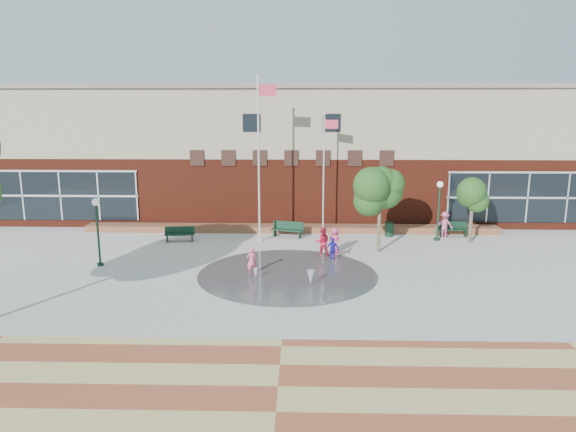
{
  "coord_description": "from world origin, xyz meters",
  "views": [
    {
      "loc": [
        0.61,
        -20.02,
        7.57
      ],
      "look_at": [
        0.0,
        4.0,
        2.6
      ],
      "focal_mm": 32.0,
      "sensor_mm": 36.0,
      "label": 1
    }
  ],
  "objects_px": {
    "bench_left": "(180,237)",
    "trash_can": "(389,229)",
    "flagpole_left": "(260,152)",
    "flagpole_right": "(324,168)",
    "child_splash": "(252,261)"
  },
  "relations": [
    {
      "from": "trash_can",
      "to": "child_splash",
      "type": "distance_m",
      "value": 10.77
    },
    {
      "from": "bench_left",
      "to": "trash_can",
      "type": "relative_size",
      "value": 1.94
    },
    {
      "from": "flagpole_right",
      "to": "child_splash",
      "type": "height_order",
      "value": "flagpole_right"
    },
    {
      "from": "flagpole_left",
      "to": "child_splash",
      "type": "bearing_deg",
      "value": -85.78
    },
    {
      "from": "bench_left",
      "to": "trash_can",
      "type": "distance_m",
      "value": 12.59
    },
    {
      "from": "flagpole_right",
      "to": "child_splash",
      "type": "relative_size",
      "value": 5.73
    },
    {
      "from": "flagpole_left",
      "to": "bench_left",
      "type": "bearing_deg",
      "value": -176.3
    },
    {
      "from": "trash_can",
      "to": "flagpole_right",
      "type": "bearing_deg",
      "value": 176.42
    },
    {
      "from": "flagpole_left",
      "to": "trash_can",
      "type": "xyz_separation_m",
      "value": [
        7.74,
        1.52,
        -4.81
      ]
    },
    {
      "from": "flagpole_left",
      "to": "child_splash",
      "type": "xyz_separation_m",
      "value": [
        0.05,
        -6.02,
        -4.63
      ]
    },
    {
      "from": "flagpole_left",
      "to": "trash_can",
      "type": "height_order",
      "value": "flagpole_left"
    },
    {
      "from": "child_splash",
      "to": "flagpole_left",
      "type": "bearing_deg",
      "value": -116.06
    },
    {
      "from": "flagpole_left",
      "to": "bench_left",
      "type": "xyz_separation_m",
      "value": [
        -4.75,
        0.0,
        -5.0
      ]
    },
    {
      "from": "flagpole_right",
      "to": "trash_can",
      "type": "bearing_deg",
      "value": 14.38
    },
    {
      "from": "flagpole_left",
      "to": "flagpole_right",
      "type": "xyz_separation_m",
      "value": [
        3.75,
        1.77,
        -1.12
      ]
    }
  ]
}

